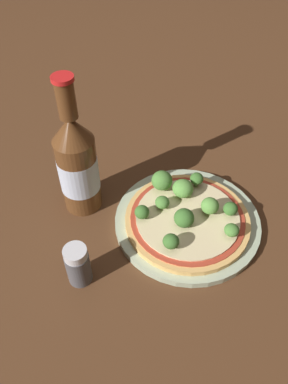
% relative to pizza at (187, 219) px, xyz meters
% --- Properties ---
extents(ground_plane, '(3.00, 3.00, 0.00)m').
position_rel_pizza_xyz_m(ground_plane, '(0.01, 0.02, -0.02)').
color(ground_plane, '#4C2D19').
extents(plate, '(0.24, 0.24, 0.01)m').
position_rel_pizza_xyz_m(plate, '(0.01, 0.00, -0.01)').
color(plate, '#A3B293').
rests_on(plate, ground_plane).
extents(pizza, '(0.20, 0.20, 0.01)m').
position_rel_pizza_xyz_m(pizza, '(0.00, 0.00, 0.00)').
color(pizza, tan).
rests_on(pizza, plate).
extents(broccoli_floret_0, '(0.03, 0.03, 0.03)m').
position_rel_pizza_xyz_m(broccoli_floret_0, '(0.02, -0.03, 0.02)').
color(broccoli_floret_0, '#7A9E5B').
rests_on(broccoli_floret_0, pizza).
extents(broccoli_floret_1, '(0.03, 0.03, 0.03)m').
position_rel_pizza_xyz_m(broccoli_floret_1, '(-0.02, 0.00, 0.02)').
color(broccoli_floret_1, '#7A9E5B').
rests_on(broccoli_floret_1, pizza).
extents(broccoli_floret_2, '(0.02, 0.02, 0.02)m').
position_rel_pizza_xyz_m(broccoli_floret_2, '(0.00, 0.05, 0.02)').
color(broccoli_floret_2, '#7A9E5B').
rests_on(broccoli_floret_2, pizza).
extents(broccoli_floret_3, '(0.04, 0.04, 0.03)m').
position_rel_pizza_xyz_m(broccoli_floret_3, '(0.04, 0.02, 0.02)').
color(broccoli_floret_3, '#7A9E5B').
rests_on(broccoli_floret_3, pizza).
extents(broccoli_floret_4, '(0.03, 0.03, 0.03)m').
position_rel_pizza_xyz_m(broccoli_floret_4, '(-0.07, 0.00, 0.02)').
color(broccoli_floret_4, '#7A9E5B').
rests_on(broccoli_floret_4, pizza).
extents(broccoli_floret_5, '(0.02, 0.02, 0.03)m').
position_rel_pizza_xyz_m(broccoli_floret_5, '(0.07, 0.01, 0.02)').
color(broccoli_floret_5, '#7A9E5B').
rests_on(broccoli_floret_5, pizza).
extents(broccoli_floret_6, '(0.02, 0.02, 0.02)m').
position_rel_pizza_xyz_m(broccoli_floret_6, '(-0.01, -0.07, 0.02)').
color(broccoli_floret_6, '#7A9E5B').
rests_on(broccoli_floret_6, pizza).
extents(broccoli_floret_7, '(0.02, 0.02, 0.02)m').
position_rel_pizza_xyz_m(broccoli_floret_7, '(-0.03, 0.07, 0.02)').
color(broccoli_floret_7, '#7A9E5B').
rests_on(broccoli_floret_7, pizza).
extents(broccoli_floret_8, '(0.04, 0.04, 0.03)m').
position_rel_pizza_xyz_m(broccoli_floret_8, '(0.04, 0.06, 0.02)').
color(broccoli_floret_8, '#7A9E5B').
rests_on(broccoli_floret_8, pizza).
extents(broccoli_floret_9, '(0.02, 0.02, 0.02)m').
position_rel_pizza_xyz_m(broccoli_floret_9, '(0.03, -0.06, 0.02)').
color(broccoli_floret_9, '#7A9E5B').
rests_on(broccoli_floret_9, pizza).
extents(beer_bottle, '(0.07, 0.07, 0.24)m').
position_rel_pizza_xyz_m(beer_bottle, '(-0.02, 0.18, 0.07)').
color(beer_bottle, '#563319').
rests_on(beer_bottle, ground_plane).
extents(pepper_shaker, '(0.04, 0.04, 0.07)m').
position_rel_pizza_xyz_m(pepper_shaker, '(-0.15, 0.11, 0.02)').
color(pepper_shaker, '#4C4C51').
rests_on(pepper_shaker, ground_plane).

